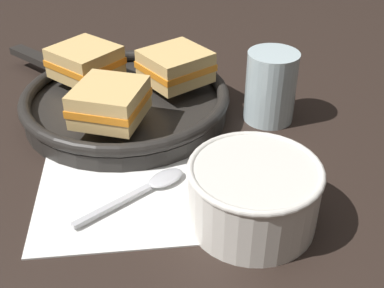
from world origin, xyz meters
The scene contains 9 objects.
ground_plane centered at (0.00, 0.00, 0.00)m, with size 4.00×4.00×0.00m, color black.
napkin centered at (-0.05, 0.01, 0.00)m, with size 0.24×0.21×0.00m.
soup_bowl centered at (0.08, -0.05, 0.04)m, with size 0.14×0.14×0.07m.
spoon centered at (-0.03, 0.01, 0.01)m, with size 0.13×0.11×0.01m.
skillet centered at (-0.06, 0.19, 0.02)m, with size 0.37×0.36×0.04m.
sandwich_near_left centered at (-0.12, 0.24, 0.06)m, with size 0.13×0.13×0.05m.
sandwich_near_right centered at (-0.08, 0.11, 0.06)m, with size 0.11×0.11×0.05m.
sandwich_far_left centered at (0.01, 0.22, 0.06)m, with size 0.12×0.12×0.05m.
drinking_glass centered at (0.15, 0.17, 0.05)m, with size 0.07×0.07×0.10m.
Camera 1 is at (-0.01, -0.44, 0.37)m, focal length 45.00 mm.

